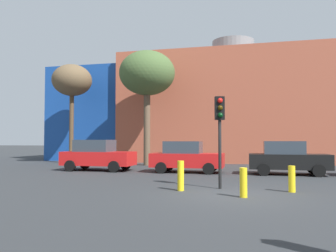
# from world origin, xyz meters

# --- Properties ---
(ground_plane) EXTENTS (200.00, 200.00, 0.00)m
(ground_plane) POSITION_xyz_m (0.00, 0.00, 0.00)
(ground_plane) COLOR #2D3033
(building_backdrop) EXTENTS (33.63, 12.20, 11.41)m
(building_backdrop) POSITION_xyz_m (-0.98, 21.59, 4.61)
(building_backdrop) COLOR #B2563D
(building_backdrop) RESTS_ON ground_plane
(parked_car_0) EXTENTS (4.34, 2.13, 1.88)m
(parked_car_0) POSITION_xyz_m (-8.57, 7.71, 0.93)
(parked_car_0) COLOR red
(parked_car_0) RESTS_ON ground_plane
(parked_car_1) EXTENTS (4.14, 2.03, 1.79)m
(parked_car_1) POSITION_xyz_m (-3.04, 7.71, 0.89)
(parked_car_1) COLOR red
(parked_car_1) RESTS_ON ground_plane
(parked_car_2) EXTENTS (4.17, 2.04, 1.81)m
(parked_car_2) POSITION_xyz_m (2.50, 7.71, 0.90)
(parked_car_2) COLOR black
(parked_car_2) RESTS_ON ground_plane
(traffic_light_island) EXTENTS (0.41, 0.40, 3.53)m
(traffic_light_island) POSITION_xyz_m (-0.57, 1.40, 2.60)
(traffic_light_island) COLOR black
(traffic_light_island) RESTS_ON ground_plane
(bare_tree_0) EXTENTS (4.18, 4.18, 8.56)m
(bare_tree_0) POSITION_xyz_m (-6.91, 12.63, 6.80)
(bare_tree_0) COLOR brown
(bare_tree_0) RESTS_ON ground_plane
(bare_tree_1) EXTENTS (3.19, 3.19, 8.00)m
(bare_tree_1) POSITION_xyz_m (-13.46, 13.25, 6.62)
(bare_tree_1) COLOR brown
(bare_tree_1) RESTS_ON ground_plane
(bollard_yellow_0) EXTENTS (0.24, 0.24, 1.09)m
(bollard_yellow_0) POSITION_xyz_m (-1.93, 0.56, 0.55)
(bollard_yellow_0) COLOR yellow
(bollard_yellow_0) RESTS_ON ground_plane
(bollard_yellow_1) EXTENTS (0.24, 0.24, 0.94)m
(bollard_yellow_1) POSITION_xyz_m (1.99, 1.13, 0.47)
(bollard_yellow_1) COLOR yellow
(bollard_yellow_1) RESTS_ON ground_plane
(bollard_yellow_2) EXTENTS (0.24, 0.24, 0.96)m
(bollard_yellow_2) POSITION_xyz_m (0.34, -0.42, 0.48)
(bollard_yellow_2) COLOR yellow
(bollard_yellow_2) RESTS_ON ground_plane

